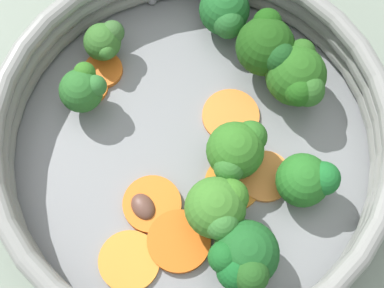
{
  "coord_description": "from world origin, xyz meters",
  "views": [
    {
      "loc": [
        -0.16,
        0.05,
        0.49
      ],
      "look_at": [
        0.0,
        0.0,
        0.03
      ],
      "focal_mm": 60.0,
      "sensor_mm": 36.0,
      "label": 1
    }
  ],
  "objects_px": {
    "broccoli_floret_7": "(224,8)",
    "broccoli_floret_2": "(216,209)",
    "broccoli_floret_6": "(105,41)",
    "mushroom_piece_0": "(143,207)",
    "carrot_slice_1": "(179,241)",
    "carrot_slice_4": "(265,176)",
    "carrot_slice_5": "(129,261)",
    "broccoli_floret_0": "(237,151)",
    "skillet": "(192,154)",
    "carrot_slice_0": "(91,88)",
    "broccoli_floret_4": "(298,77)",
    "broccoli_floret_8": "(309,180)",
    "broccoli_floret_5": "(243,259)",
    "broccoli_floret_3": "(84,89)",
    "carrot_slice_2": "(231,116)",
    "carrot_slice_3": "(233,183)",
    "broccoli_floret_1": "(267,46)",
    "carrot_slice_7": "(152,204)",
    "carrot_slice_6": "(103,70)"
  },
  "relations": [
    {
      "from": "broccoli_floret_7",
      "to": "broccoli_floret_2",
      "type": "bearing_deg",
      "value": 159.81
    },
    {
      "from": "broccoli_floret_6",
      "to": "mushroom_piece_0",
      "type": "height_order",
      "value": "broccoli_floret_6"
    },
    {
      "from": "carrot_slice_1",
      "to": "carrot_slice_4",
      "type": "distance_m",
      "value": 0.08
    },
    {
      "from": "carrot_slice_5",
      "to": "broccoli_floret_7",
      "type": "xyz_separation_m",
      "value": [
        0.17,
        -0.13,
        0.02
      ]
    },
    {
      "from": "broccoli_floret_0",
      "to": "carrot_slice_4",
      "type": "bearing_deg",
      "value": -134.89
    },
    {
      "from": "skillet",
      "to": "mushroom_piece_0",
      "type": "xyz_separation_m",
      "value": [
        -0.03,
        0.05,
        0.01
      ]
    },
    {
      "from": "carrot_slice_0",
      "to": "broccoli_floret_4",
      "type": "relative_size",
      "value": 0.52
    },
    {
      "from": "carrot_slice_0",
      "to": "broccoli_floret_8",
      "type": "bearing_deg",
      "value": -134.16
    },
    {
      "from": "broccoli_floret_5",
      "to": "broccoli_floret_6",
      "type": "bearing_deg",
      "value": 13.95
    },
    {
      "from": "carrot_slice_1",
      "to": "mushroom_piece_0",
      "type": "distance_m",
      "value": 0.04
    },
    {
      "from": "broccoli_floret_3",
      "to": "broccoli_floret_5",
      "type": "bearing_deg",
      "value": -155.08
    },
    {
      "from": "carrot_slice_2",
      "to": "broccoli_floret_6",
      "type": "bearing_deg",
      "value": 43.91
    },
    {
      "from": "broccoli_floret_5",
      "to": "broccoli_floret_6",
      "type": "height_order",
      "value": "broccoli_floret_5"
    },
    {
      "from": "broccoli_floret_0",
      "to": "mushroom_piece_0",
      "type": "distance_m",
      "value": 0.08
    },
    {
      "from": "carrot_slice_3",
      "to": "broccoli_floret_4",
      "type": "bearing_deg",
      "value": -50.42
    },
    {
      "from": "skillet",
      "to": "carrot_slice_2",
      "type": "height_order",
      "value": "carrot_slice_2"
    },
    {
      "from": "carrot_slice_1",
      "to": "broccoli_floret_5",
      "type": "xyz_separation_m",
      "value": [
        -0.03,
        -0.04,
        0.02
      ]
    },
    {
      "from": "skillet",
      "to": "broccoli_floret_4",
      "type": "height_order",
      "value": "broccoli_floret_4"
    },
    {
      "from": "skillet",
      "to": "broccoli_floret_1",
      "type": "bearing_deg",
      "value": -55.38
    },
    {
      "from": "carrot_slice_2",
      "to": "carrot_slice_3",
      "type": "xyz_separation_m",
      "value": [
        -0.05,
        0.02,
        -0.0
      ]
    },
    {
      "from": "broccoli_floret_3",
      "to": "carrot_slice_5",
      "type": "bearing_deg",
      "value": 178.86
    },
    {
      "from": "broccoli_floret_0",
      "to": "broccoli_floret_2",
      "type": "xyz_separation_m",
      "value": [
        -0.04,
        0.03,
        0.0
      ]
    },
    {
      "from": "broccoli_floret_6",
      "to": "broccoli_floret_4",
      "type": "bearing_deg",
      "value": -120.49
    },
    {
      "from": "carrot_slice_2",
      "to": "carrot_slice_7",
      "type": "relative_size",
      "value": 1.03
    },
    {
      "from": "broccoli_floret_3",
      "to": "mushroom_piece_0",
      "type": "xyz_separation_m",
      "value": [
        -0.1,
        -0.02,
        -0.02
      ]
    },
    {
      "from": "carrot_slice_7",
      "to": "mushroom_piece_0",
      "type": "distance_m",
      "value": 0.01
    },
    {
      "from": "carrot_slice_6",
      "to": "broccoli_floret_8",
      "type": "xyz_separation_m",
      "value": [
        -0.14,
        -0.12,
        0.02
      ]
    },
    {
      "from": "carrot_slice_4",
      "to": "broccoli_floret_0",
      "type": "distance_m",
      "value": 0.04
    },
    {
      "from": "carrot_slice_6",
      "to": "broccoli_floret_0",
      "type": "bearing_deg",
      "value": -143.95
    },
    {
      "from": "broccoli_floret_3",
      "to": "broccoli_floret_6",
      "type": "xyz_separation_m",
      "value": [
        0.04,
        -0.03,
        -0.0
      ]
    },
    {
      "from": "carrot_slice_2",
      "to": "broccoli_floret_7",
      "type": "height_order",
      "value": "broccoli_floret_7"
    },
    {
      "from": "broccoli_floret_5",
      "to": "mushroom_piece_0",
      "type": "bearing_deg",
      "value": 42.09
    },
    {
      "from": "carrot_slice_7",
      "to": "broccoli_floret_5",
      "type": "relative_size",
      "value": 0.84
    },
    {
      "from": "carrot_slice_0",
      "to": "carrot_slice_3",
      "type": "bearing_deg",
      "value": -142.61
    },
    {
      "from": "carrot_slice_1",
      "to": "broccoli_floret_4",
      "type": "relative_size",
      "value": 0.87
    },
    {
      "from": "carrot_slice_2",
      "to": "broccoli_floret_0",
      "type": "distance_m",
      "value": 0.05
    },
    {
      "from": "broccoli_floret_7",
      "to": "carrot_slice_3",
      "type": "bearing_deg",
      "value": 165.02
    },
    {
      "from": "carrot_slice_1",
      "to": "carrot_slice_4",
      "type": "xyz_separation_m",
      "value": [
        0.03,
        -0.08,
        -0.0
      ]
    },
    {
      "from": "broccoli_floret_7",
      "to": "mushroom_piece_0",
      "type": "xyz_separation_m",
      "value": [
        -0.14,
        0.11,
        -0.02
      ]
    },
    {
      "from": "carrot_slice_6",
      "to": "skillet",
      "type": "bearing_deg",
      "value": -150.9
    },
    {
      "from": "carrot_slice_3",
      "to": "broccoli_floret_3",
      "type": "xyz_separation_m",
      "value": [
        0.1,
        0.09,
        0.02
      ]
    },
    {
      "from": "carrot_slice_5",
      "to": "carrot_slice_7",
      "type": "bearing_deg",
      "value": -37.71
    },
    {
      "from": "broccoli_floret_4",
      "to": "broccoli_floret_8",
      "type": "distance_m",
      "value": 0.08
    },
    {
      "from": "carrot_slice_7",
      "to": "broccoli_floret_4",
      "type": "relative_size",
      "value": 0.82
    },
    {
      "from": "carrot_slice_0",
      "to": "mushroom_piece_0",
      "type": "xyz_separation_m",
      "value": [
        -0.11,
        -0.01,
        0.0
      ]
    },
    {
      "from": "broccoli_floret_3",
      "to": "broccoli_floret_8",
      "type": "xyz_separation_m",
      "value": [
        -0.12,
        -0.14,
        -0.0
      ]
    },
    {
      "from": "carrot_slice_5",
      "to": "broccoli_floret_5",
      "type": "distance_m",
      "value": 0.09
    },
    {
      "from": "carrot_slice_3",
      "to": "broccoli_floret_8",
      "type": "relative_size",
      "value": 0.95
    },
    {
      "from": "broccoli_floret_2",
      "to": "broccoli_floret_3",
      "type": "relative_size",
      "value": 1.2
    },
    {
      "from": "carrot_slice_3",
      "to": "carrot_slice_4",
      "type": "height_order",
      "value": "same"
    }
  ]
}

